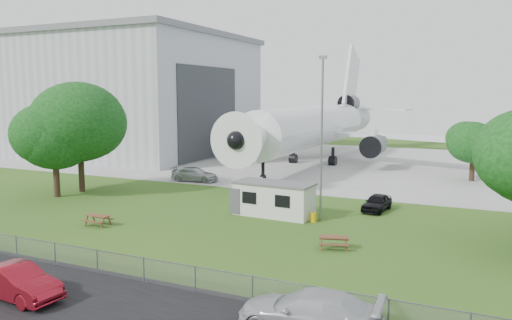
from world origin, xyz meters
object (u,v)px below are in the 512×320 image
at_px(site_cabin, 274,199).
at_px(picnic_east, 334,249).
at_px(airliner, 315,125).
at_px(hangar, 107,94).
at_px(car_centre_sedan, 17,283).
at_px(picnic_west, 98,225).

bearing_deg(site_cabin, picnic_east, -43.40).
relative_size(airliner, picnic_east, 26.52).
height_order(site_cabin, picnic_east, site_cabin).
distance_m(airliner, picnic_east, 38.62).
height_order(hangar, airliner, hangar).
bearing_deg(car_centre_sedan, airliner, 7.04).
height_order(site_cabin, picnic_west, site_cabin).
distance_m(airliner, site_cabin, 30.72).
bearing_deg(airliner, picnic_east, -70.05).
xyz_separation_m(airliner, picnic_west, (-3.84, -37.81, -5.27)).
bearing_deg(picnic_west, car_centre_sedan, -63.19).
xyz_separation_m(picnic_west, car_centre_sedan, (5.80, -11.62, 0.78)).
relative_size(hangar, car_centre_sedan, 9.10).
distance_m(hangar, picnic_east, 61.61).
height_order(hangar, picnic_east, hangar).
bearing_deg(car_centre_sedan, picnic_west, 31.32).
relative_size(hangar, site_cabin, 6.31).
bearing_deg(picnic_west, site_cabin, 38.15).
relative_size(hangar, picnic_east, 23.89).
xyz_separation_m(picnic_west, picnic_east, (16.90, 1.85, 0.00)).
bearing_deg(site_cabin, car_centre_sedan, -103.00).
relative_size(airliner, site_cabin, 7.00).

